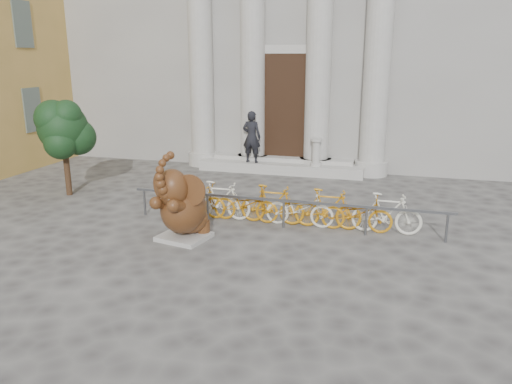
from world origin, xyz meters
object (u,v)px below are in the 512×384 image
(pedestrian, at_px, (252,137))
(tree, at_px, (63,129))
(elephant_statue, at_px, (182,208))
(bike_rack, at_px, (285,205))

(pedestrian, bearing_deg, tree, 48.27)
(elephant_statue, distance_m, tree, 5.69)
(pedestrian, bearing_deg, bike_rack, 117.42)
(bike_rack, distance_m, tree, 7.18)
(elephant_statue, relative_size, pedestrian, 1.14)
(bike_rack, xyz_separation_m, tree, (-6.95, 0.91, 1.52))
(bike_rack, height_order, pedestrian, pedestrian)
(elephant_statue, bearing_deg, tree, 164.04)
(pedestrian, bearing_deg, elephant_statue, 96.40)
(elephant_statue, bearing_deg, pedestrian, 105.24)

